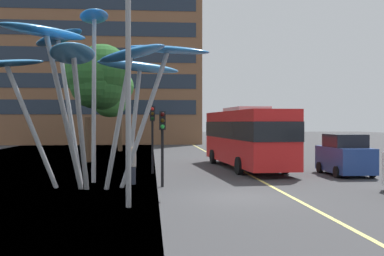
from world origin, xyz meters
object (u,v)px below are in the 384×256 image
at_px(red_bus, 246,135).
at_px(car_parked_mid, 345,156).
at_px(leaf_sculpture, 95,57).
at_px(traffic_light_kerb_near, 162,132).
at_px(street_lamp, 140,52).
at_px(pedestrian, 132,165).
at_px(traffic_light_kerb_far, 152,125).

relative_size(red_bus, car_parked_mid, 3.03).
relative_size(leaf_sculpture, traffic_light_kerb_near, 3.13).
height_order(leaf_sculpture, car_parked_mid, leaf_sculpture).
xyz_separation_m(red_bus, traffic_light_kerb_near, (-5.26, -7.81, 0.36)).
bearing_deg(street_lamp, red_bus, 64.01).
bearing_deg(traffic_light_kerb_near, street_lamp, -100.11).
height_order(car_parked_mid, street_lamp, street_lamp).
relative_size(red_bus, street_lamp, 1.46).
relative_size(traffic_light_kerb_near, pedestrian, 1.93).
bearing_deg(street_lamp, traffic_light_kerb_far, 87.55).
height_order(street_lamp, pedestrian, street_lamp).
height_order(traffic_light_kerb_near, street_lamp, street_lamp).
xyz_separation_m(leaf_sculpture, traffic_light_kerb_far, (2.46, 5.30, -2.94)).
xyz_separation_m(traffic_light_kerb_near, pedestrian, (-1.33, 1.08, -1.53)).
height_order(red_bus, leaf_sculpture, leaf_sculpture).
height_order(red_bus, street_lamp, street_lamp).
xyz_separation_m(car_parked_mid, street_lamp, (-10.64, -8.53, 4.10)).
relative_size(street_lamp, pedestrian, 4.72).
bearing_deg(car_parked_mid, leaf_sculpture, -163.44).
xyz_separation_m(red_bus, pedestrian, (-6.59, -6.72, -1.18)).
xyz_separation_m(red_bus, street_lamp, (-6.10, -12.52, 3.09)).
height_order(red_bus, traffic_light_kerb_near, red_bus).
xyz_separation_m(leaf_sculpture, car_parked_mid, (12.67, 3.77, -4.58)).
xyz_separation_m(red_bus, car_parked_mid, (4.53, -3.99, -1.00)).
relative_size(traffic_light_kerb_far, street_lamp, 0.46).
bearing_deg(red_bus, car_parked_mid, -41.35).
bearing_deg(traffic_light_kerb_far, street_lamp, -92.45).
bearing_deg(red_bus, pedestrian, -134.46).
distance_m(traffic_light_kerb_near, pedestrian, 2.30).
bearing_deg(leaf_sculpture, car_parked_mid, 16.56).
bearing_deg(traffic_light_kerb_far, leaf_sculpture, -114.89).
bearing_deg(traffic_light_kerb_far, pedestrian, -102.20).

